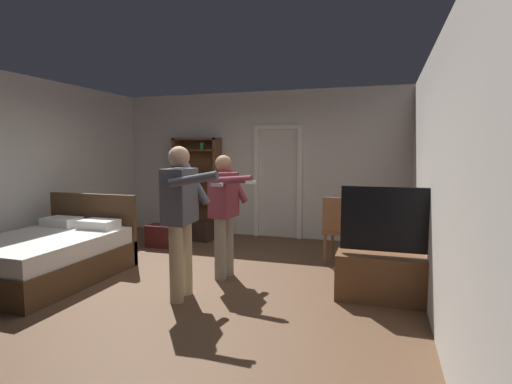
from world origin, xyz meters
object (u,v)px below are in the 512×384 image
at_px(wooden_chair, 339,228).
at_px(laptop, 370,216).
at_px(tv_flatscreen, 397,270).
at_px(bottle_on_table, 384,214).
at_px(bookshelf, 198,182).
at_px(person_striped_shirt, 225,208).
at_px(suitcase_dark, 199,230).
at_px(bed, 49,255).
at_px(side_table, 373,235).
at_px(suitcase_small, 163,236).
at_px(person_blue_shirt, 181,211).

bearing_deg(wooden_chair, laptop, -13.94).
relative_size(tv_flatscreen, bottle_on_table, 5.34).
distance_m(bookshelf, person_striped_shirt, 2.89).
bearing_deg(tv_flatscreen, laptop, 105.53).
xyz_separation_m(tv_flatscreen, suitcase_dark, (-3.42, 2.13, -0.18)).
distance_m(tv_flatscreen, bottle_on_table, 1.23).
bearing_deg(tv_flatscreen, bed, -173.18).
bearing_deg(side_table, suitcase_small, 176.21).
bearing_deg(side_table, person_blue_shirt, -137.73).
bearing_deg(person_striped_shirt, bed, -161.23).
bearing_deg(suitcase_small, tv_flatscreen, -22.16).
xyz_separation_m(laptop, person_striped_shirt, (-1.78, -0.95, 0.16)).
height_order(bookshelf, suitcase_small, bookshelf).
xyz_separation_m(bed, suitcase_dark, (0.85, 2.64, -0.13)).
height_order(laptop, suitcase_dark, laptop).
distance_m(person_blue_shirt, suitcase_dark, 3.07).
height_order(tv_flatscreen, person_blue_shirt, person_blue_shirt).
xyz_separation_m(person_blue_shirt, suitcase_dark, (-1.13, 2.73, -0.82)).
xyz_separation_m(bed, wooden_chair, (3.51, 1.79, 0.24)).
xyz_separation_m(suitcase_dark, suitcase_small, (-0.34, -0.68, 0.01)).
bearing_deg(suitcase_dark, person_blue_shirt, -59.85).
xyz_separation_m(bottle_on_table, suitcase_small, (-3.62, 0.31, -0.61)).
bearing_deg(suitcase_dark, person_striped_shirt, -47.80).
height_order(bed, wooden_chair, bed).
height_order(bottle_on_table, suitcase_dark, bottle_on_table).
height_order(person_striped_shirt, suitcase_small, person_striped_shirt).
bearing_deg(laptop, wooden_chair, 166.06).
distance_m(tv_flatscreen, suitcase_small, 4.03).
distance_m(side_table, wooden_chair, 0.49).
relative_size(side_table, person_striped_shirt, 0.44).
bearing_deg(side_table, bottle_on_table, -29.74).
distance_m(bottle_on_table, person_blue_shirt, 2.77).
relative_size(laptop, person_striped_shirt, 0.27).
distance_m(tv_flatscreen, person_blue_shirt, 2.45).
relative_size(person_striped_shirt, suitcase_small, 2.96).
distance_m(laptop, suitcase_dark, 3.29).
relative_size(laptop, suitcase_dark, 0.75).
bearing_deg(suitcase_dark, bed, -100.33).
xyz_separation_m(bookshelf, bottle_on_table, (3.54, -1.52, -0.22)).
distance_m(bottle_on_table, suitcase_small, 3.68).
distance_m(bottle_on_table, person_striped_shirt, 2.17).
xyz_separation_m(bed, laptop, (3.95, 1.69, 0.45)).
distance_m(tv_flatscreen, wooden_chair, 1.50).
height_order(side_table, person_blue_shirt, person_blue_shirt).
relative_size(bottle_on_table, wooden_chair, 0.25).
height_order(bed, bookshelf, bookshelf).
height_order(bed, tv_flatscreen, tv_flatscreen).
height_order(tv_flatscreen, suitcase_dark, tv_flatscreen).
xyz_separation_m(side_table, bottle_on_table, (0.14, -0.08, 0.33)).
bearing_deg(wooden_chair, suitcase_small, 176.90).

